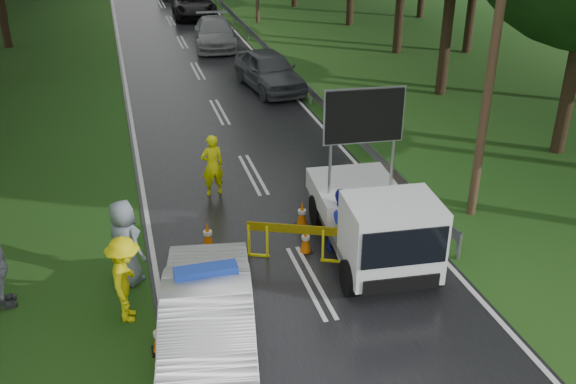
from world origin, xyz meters
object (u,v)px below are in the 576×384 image
object	(u,v)px
barrier	(295,234)
queue_car_second	(215,33)
work_truck	(375,220)
officer	(212,165)
police_sedan	(208,309)
queue_car_first	(269,70)
queue_car_third	(193,4)
civilian	(342,220)

from	to	relation	value
barrier	queue_car_second	bearing A→B (deg)	108.85
work_truck	officer	size ratio (longest dim) A/B	2.71
police_sedan	queue_car_second	distance (m)	24.40
queue_car_first	queue_car_second	xyz separation A→B (m)	(-0.99, 8.12, -0.08)
police_sedan	queue_car_first	bearing A→B (deg)	-98.98
queue_car_third	barrier	bearing A→B (deg)	-90.56
barrier	queue_car_second	world-z (taller)	queue_car_second
barrier	queue_car_first	world-z (taller)	queue_car_first
work_truck	civilian	bearing A→B (deg)	137.97
work_truck	queue_car_third	bearing A→B (deg)	94.88
barrier	officer	size ratio (longest dim) A/B	1.17
police_sedan	queue_car_first	distance (m)	16.73
work_truck	barrier	xyz separation A→B (m)	(-1.82, 0.40, -0.32)
queue_car_first	queue_car_third	xyz separation A→B (m)	(-0.96, 16.58, -0.03)
barrier	work_truck	bearing A→B (deg)	10.93
work_truck	civilian	distance (m)	0.88
queue_car_first	queue_car_second	size ratio (longest dim) A/B	0.94
work_truck	barrier	world-z (taller)	work_truck
barrier	police_sedan	bearing A→B (deg)	-111.42
queue_car_third	officer	bearing A→B (deg)	-93.88
work_truck	barrier	distance (m)	1.89
civilian	queue_car_third	xyz separation A→B (m)	(0.47, 29.84, -0.01)
civilian	queue_car_first	bearing A→B (deg)	62.53
queue_car_second	police_sedan	bearing A→B (deg)	-93.49
queue_car_first	officer	bearing A→B (deg)	-120.11
work_truck	civilian	xyz separation A→B (m)	(-0.58, 0.62, -0.24)
queue_car_first	police_sedan	bearing A→B (deg)	-115.15
officer	civilian	distance (m)	4.56
queue_car_first	queue_car_third	bearing A→B (deg)	85.98
police_sedan	queue_car_third	size ratio (longest dim) A/B	0.88
officer	queue_car_second	size ratio (longest dim) A/B	0.36
civilian	queue_car_first	xyz separation A→B (m)	(1.44, 13.26, 0.02)
work_truck	queue_car_first	size ratio (longest dim) A/B	1.03
civilian	queue_car_first	size ratio (longest dim) A/B	0.33
civilian	queue_car_third	bearing A→B (deg)	67.81
officer	queue_car_second	distance (m)	17.85
officer	queue_car_third	world-z (taller)	officer
police_sedan	queue_car_third	distance (m)	32.78
police_sedan	queue_car_first	size ratio (longest dim) A/B	1.05
officer	queue_car_first	size ratio (longest dim) A/B	0.38
civilian	queue_car_third	world-z (taller)	civilian
work_truck	queue_car_second	size ratio (longest dim) A/B	0.97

